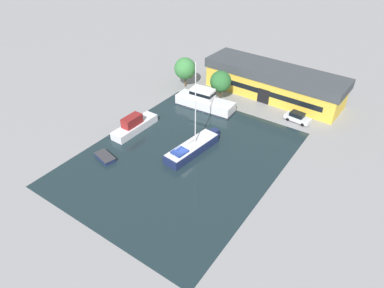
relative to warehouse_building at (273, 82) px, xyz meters
name	(u,v)px	position (x,y,z in m)	size (l,w,h in m)	color
ground_plane	(182,158)	(-2.63, -26.43, -2.93)	(440.00, 440.00, 0.00)	gray
water_canal	(182,158)	(-2.63, -26.43, -2.92)	(27.08, 34.50, 0.01)	#19282D
warehouse_building	(273,82)	(0.00, 0.00, 0.00)	(27.44, 8.92, 5.78)	gold
quay_tree_near_building	(221,81)	(-7.32, -7.73, 1.11)	(3.99, 3.99, 6.04)	brown
quay_tree_by_water	(185,69)	(-16.45, -6.41, 1.01)	(4.38, 4.38, 6.13)	brown
parked_car	(297,117)	(7.70, -6.64, -2.07)	(4.63, 2.22, 1.72)	silver
sailboat_moored	(193,147)	(-2.19, -24.26, -2.12)	(3.77, 11.23, 14.26)	#19234C
motor_cruiser	(204,101)	(-8.24, -11.77, -1.55)	(11.32, 4.05, 3.76)	silver
small_dinghy	(105,157)	(-11.86, -33.26, -2.59)	(3.77, 2.56, 0.64)	#19234C
cabin_boat	(134,125)	(-13.57, -24.95, -1.90)	(2.54, 8.86, 2.88)	silver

